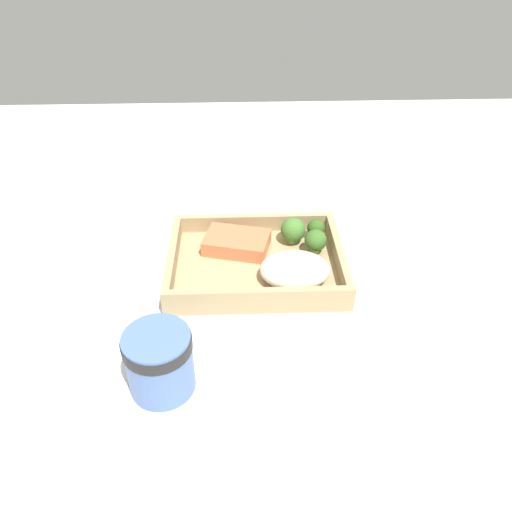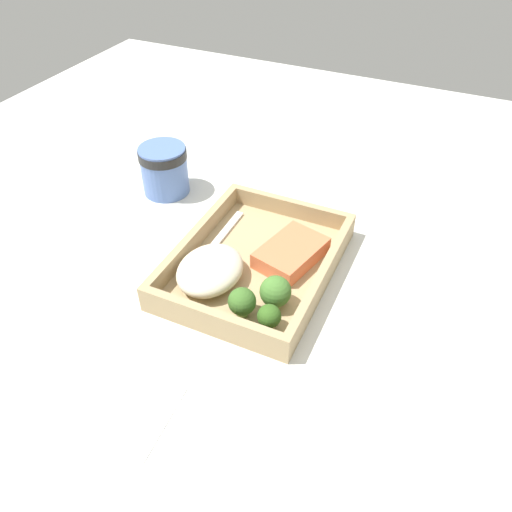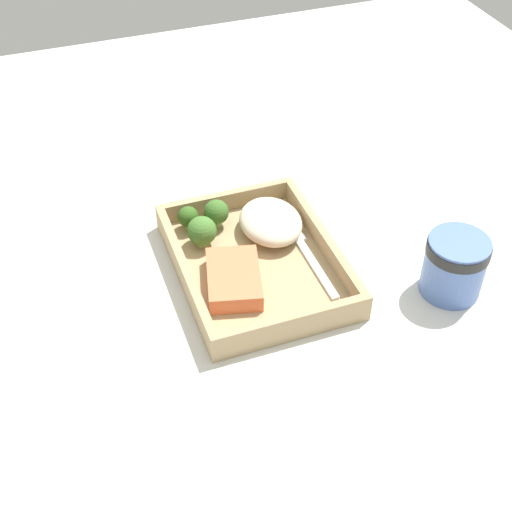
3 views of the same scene
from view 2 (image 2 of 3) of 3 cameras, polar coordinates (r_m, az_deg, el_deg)
The scene contains 11 objects.
ground_plane at distance 74.70cm, azimuth 0.00°, elevation -2.15°, with size 160.00×160.00×2.00cm, color silver.
takeout_tray at distance 73.62cm, azimuth 0.00°, elevation -1.24°, with size 28.03×21.52×1.20cm, color tan.
tray_rim at distance 72.25cm, azimuth 0.00°, elevation -0.02°, with size 28.03×21.52×2.93cm.
salmon_fillet at distance 73.32cm, azimuth 4.03°, elevation 0.37°, with size 10.49×7.01×2.52cm, color #E76F46.
mashed_potatoes at distance 69.62cm, azimuth -5.26°, elevation -1.59°, with size 10.88×8.87×3.90cm, color beige.
broccoli_floret_1 at distance 62.87cm, azimuth 1.52°, elevation -6.95°, with size 3.09×3.09×3.82cm.
broccoli_floret_2 at distance 65.51cm, azimuth 2.24°, elevation -4.12°, with size 4.23×4.23×4.67cm.
broccoli_floret_3 at distance 64.27cm, azimuth -1.61°, elevation -5.27°, with size 3.70×3.70×4.38cm.
fork at distance 76.51cm, azimuth -4.73°, elevation 1.32°, with size 15.81×2.22×0.44cm.
paper_cup at distance 89.64cm, azimuth -10.46°, elevation 9.91°, with size 8.36×8.36×8.65cm.
receipt_slip at distance 61.49cm, azimuth -16.03°, elevation -15.72°, with size 9.89×14.14×0.24cm, color white.
Camera 2 is at (49.66, 22.83, 49.92)cm, focal length 35.00 mm.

